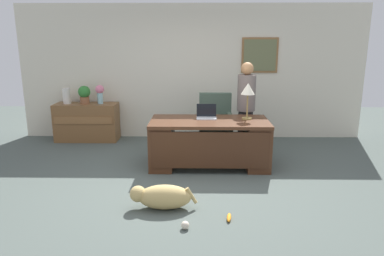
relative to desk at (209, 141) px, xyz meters
The scene contains 14 objects.
ground_plane 0.91m from the desk, 112.97° to the right, with size 12.00×12.00×0.00m, color #4C5651.
back_wall 2.10m from the desk, 99.40° to the left, with size 7.00×0.16×2.70m.
desk is the anchor object (origin of this frame).
credenza 2.86m from the desk, 148.41° to the left, with size 1.24×0.50×0.76m.
armchair 0.98m from the desk, 81.71° to the left, with size 0.60×0.59×1.04m.
person_standing 1.07m from the desk, 47.42° to the left, with size 0.32×0.32×1.63m.
dog_lying 1.67m from the desk, 112.16° to the right, with size 0.83×0.31×0.30m.
laptop 0.45m from the desk, 103.35° to the left, with size 0.32×0.22×0.22m.
desk_lamp 1.01m from the desk, 11.73° to the left, with size 0.22×0.22×0.58m.
vase_with_flowers 2.67m from the desk, 144.95° to the left, with size 0.17×0.17×0.37m.
vase_empty 3.22m from the desk, 151.90° to the left, with size 0.15×0.15×0.31m, color silver.
potted_plant 2.92m from the desk, 148.52° to the left, with size 0.24×0.24×0.36m.
dog_toy_ball 2.07m from the desk, 99.09° to the right, with size 0.09×0.09×0.09m, color beige.
dog_toy_bone 1.84m from the desk, 84.29° to the right, with size 0.20×0.05×0.05m, color orange.
Camera 1 is at (0.14, -4.79, 2.02)m, focal length 33.53 mm.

